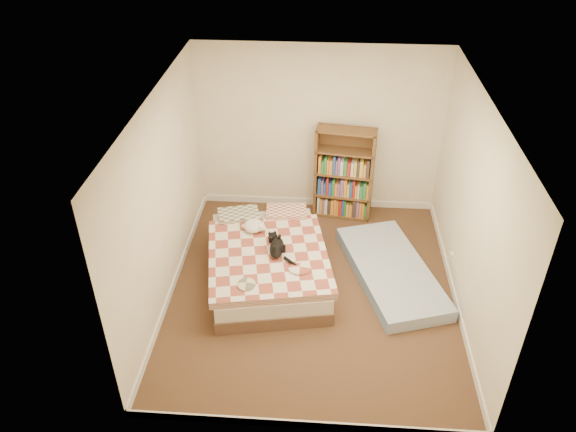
# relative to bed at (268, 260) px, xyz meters

# --- Properties ---
(room) EXTENTS (3.51, 4.01, 2.51)m
(room) POSITION_rel_bed_xyz_m (0.58, -0.26, 0.96)
(room) COLOR #4C3120
(room) RESTS_ON ground
(bed) EXTENTS (1.72, 2.19, 0.53)m
(bed) POSITION_rel_bed_xyz_m (0.00, 0.00, 0.00)
(bed) COLOR brown
(bed) RESTS_ON room
(bookshelf) EXTENTS (0.88, 0.40, 1.40)m
(bookshelf) POSITION_rel_bed_xyz_m (0.96, 1.52, 0.28)
(bookshelf) COLOR brown
(bookshelf) RESTS_ON room
(floor_mattress) EXTENTS (1.40, 2.09, 0.17)m
(floor_mattress) POSITION_rel_bed_xyz_m (1.58, 0.07, -0.15)
(floor_mattress) COLOR #7391C0
(floor_mattress) RESTS_ON room
(black_cat) EXTENTS (0.30, 0.67, 0.15)m
(black_cat) POSITION_rel_bed_xyz_m (0.13, -0.09, 0.30)
(black_cat) COLOR black
(black_cat) RESTS_ON bed
(white_dog) EXTENTS (0.34, 0.36, 0.14)m
(white_dog) POSITION_rel_bed_xyz_m (-0.21, 0.31, 0.30)
(white_dog) COLOR white
(white_dog) RESTS_ON bed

